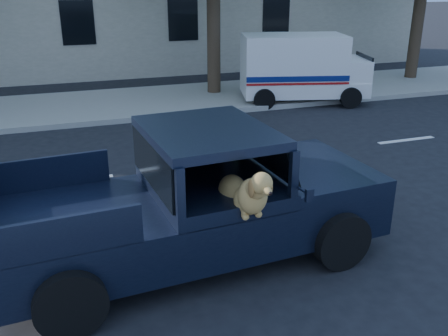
% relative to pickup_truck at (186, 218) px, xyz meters
% --- Properties ---
extents(ground, '(120.00, 120.00, 0.00)m').
position_rel_pickup_truck_xyz_m(ground, '(-1.40, 0.18, -0.65)').
color(ground, black).
rests_on(ground, ground).
extents(far_sidewalk, '(60.00, 4.00, 0.15)m').
position_rel_pickup_truck_xyz_m(far_sidewalk, '(-1.40, 9.38, -0.57)').
color(far_sidewalk, gray).
rests_on(far_sidewalk, ground).
extents(lane_stripes, '(21.60, 0.14, 0.01)m').
position_rel_pickup_truck_xyz_m(lane_stripes, '(0.60, 3.58, -0.64)').
color(lane_stripes, silver).
rests_on(lane_stripes, ground).
extents(pickup_truck, '(5.50, 2.87, 1.92)m').
position_rel_pickup_truck_xyz_m(pickup_truck, '(0.00, 0.00, 0.00)').
color(pickup_truck, black).
rests_on(pickup_truck, ground).
extents(mail_truck, '(4.19, 2.77, 2.12)m').
position_rel_pickup_truck_xyz_m(mail_truck, '(5.92, 8.04, 0.28)').
color(mail_truck, silver).
rests_on(mail_truck, ground).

